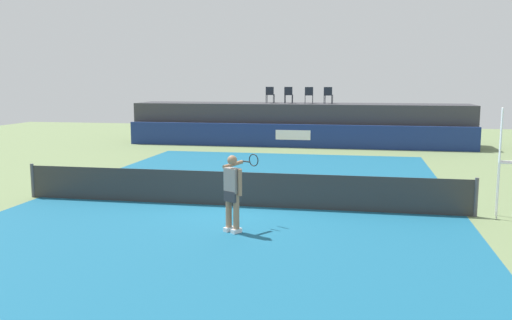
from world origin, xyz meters
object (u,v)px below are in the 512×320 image
at_px(spectator_chair_left, 289,94).
at_px(net_post_near, 33,180).
at_px(spectator_chair_center, 309,94).
at_px(umpire_chair, 504,155).
at_px(tennis_player, 233,191).
at_px(spectator_chair_right, 328,94).
at_px(spectator_chair_far_left, 270,94).
at_px(net_post_far, 476,197).

relative_size(spectator_chair_left, net_post_near, 0.89).
relative_size(spectator_chair_center, umpire_chair, 0.32).
relative_size(spectator_chair_center, tennis_player, 0.50).
distance_m(spectator_chair_center, net_post_near, 16.60).
bearing_deg(spectator_chair_right, net_post_near, -117.23).
xyz_separation_m(spectator_chair_left, tennis_player, (1.11, -17.88, -1.73)).
height_order(spectator_chair_left, umpire_chair, spectator_chair_left).
distance_m(spectator_chair_left, spectator_chair_right, 2.19).
relative_size(spectator_chair_left, spectator_chair_right, 1.00).
height_order(spectator_chair_far_left, tennis_player, spectator_chair_far_left).
xyz_separation_m(spectator_chair_far_left, tennis_player, (2.16, -18.02, -1.73)).
bearing_deg(spectator_chair_far_left, umpire_chair, -61.30).
height_order(spectator_chair_center, net_post_near, spectator_chair_center).
distance_m(spectator_chair_left, spectator_chair_center, 1.19).
bearing_deg(spectator_chair_far_left, spectator_chair_right, -7.78).
distance_m(umpire_chair, tennis_player, 6.83).
bearing_deg(net_post_far, spectator_chair_right, 107.19).
height_order(spectator_chair_far_left, spectator_chair_left, same).
distance_m(net_post_near, net_post_far, 12.40).
bearing_deg(spectator_chair_far_left, net_post_near, -106.31).
bearing_deg(spectator_chair_center, spectator_chair_far_left, 167.89).
bearing_deg(net_post_far, net_post_near, 180.00).
xyz_separation_m(spectator_chair_far_left, umpire_chair, (8.47, -15.47, -1.11)).
xyz_separation_m(spectator_chair_far_left, net_post_far, (7.87, -15.49, -2.19)).
bearing_deg(umpire_chair, tennis_player, -158.01).
relative_size(spectator_chair_far_left, spectator_chair_center, 1.00).
distance_m(spectator_chair_far_left, tennis_player, 18.23).
relative_size(spectator_chair_left, umpire_chair, 0.32).
distance_m(spectator_chair_far_left, net_post_near, 16.29).
bearing_deg(umpire_chair, net_post_far, -178.24).
bearing_deg(spectator_chair_center, net_post_near, -114.11).
relative_size(spectator_chair_right, umpire_chair, 0.32).
bearing_deg(tennis_player, spectator_chair_left, 93.56).
distance_m(spectator_chair_center, net_post_far, 16.21).
relative_size(spectator_chair_far_left, umpire_chair, 0.32).
distance_m(spectator_chair_center, umpire_chair, 16.30).
height_order(spectator_chair_left, spectator_chair_center, same).
xyz_separation_m(spectator_chair_center, tennis_player, (-0.03, -17.55, -1.73)).
xyz_separation_m(spectator_chair_right, net_post_near, (-7.74, -15.05, -2.19)).
xyz_separation_m(spectator_chair_center, net_post_near, (-6.72, -15.02, -2.19)).
distance_m(spectator_chair_right, umpire_chair, 15.96).
bearing_deg(net_post_near, umpire_chair, 0.08).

